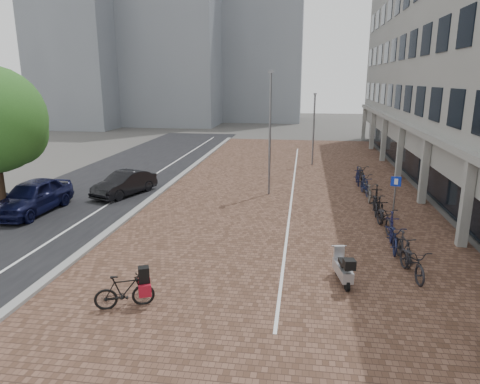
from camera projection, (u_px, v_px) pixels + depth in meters
name	position (u px, v px, depth m)	size (l,w,h in m)	color
ground	(213.00, 277.00, 14.07)	(140.00, 140.00, 0.00)	#474442
plaza_brick	(289.00, 189.00, 25.28)	(14.50, 42.00, 0.04)	brown
street_asphalt	(109.00, 183.00, 26.83)	(8.00, 50.00, 0.03)	black
curb	(171.00, 184.00, 26.26)	(0.35, 42.00, 0.14)	gray
lane_line	(141.00, 184.00, 26.54)	(0.12, 44.00, 0.00)	white
parking_line	(293.00, 189.00, 25.24)	(0.10, 30.00, 0.00)	white
bg_towers	(182.00, 20.00, 59.43)	(33.00, 23.00, 32.00)	gray
car_navy	(32.00, 197.00, 20.66)	(1.88, 4.68, 1.60)	black
car_dark	(125.00, 184.00, 23.84)	(1.38, 3.95, 1.30)	black
hero_bike	(124.00, 291.00, 12.08)	(1.70, 1.08, 1.16)	black
scooter_front	(343.00, 267.00, 13.54)	(0.48, 1.55, 1.06)	#B3B3B8
parking_sign	(395.00, 192.00, 19.23)	(0.43, 0.12, 2.06)	slate
lamp_near	(270.00, 135.00, 23.26)	(0.12, 0.12, 6.54)	slate
lamp_far	(314.00, 130.00, 31.76)	(0.12, 0.12, 5.16)	gray
bike_row	(377.00, 203.00, 20.62)	(1.07, 15.82, 1.05)	black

